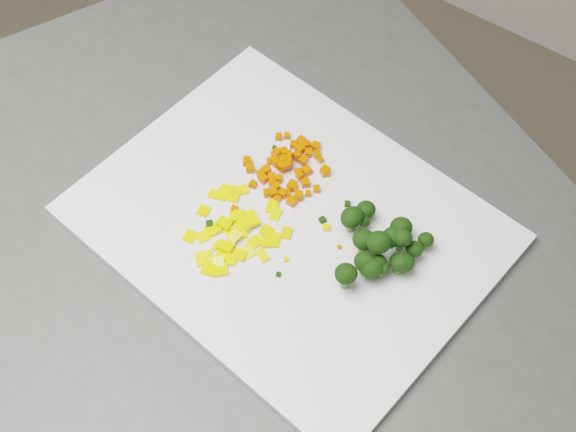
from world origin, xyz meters
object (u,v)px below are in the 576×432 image
Objects in this scene: carrot_pile at (287,162)px; broccoli_pile at (381,241)px; pepper_pile at (236,228)px; counter_block at (289,411)px; cutting_board at (288,224)px.

broccoli_pile is (0.14, -0.03, 0.01)m from carrot_pile.
carrot_pile reaches higher than pepper_pile.
counter_block is 2.24× the size of cutting_board.
counter_block is 0.46m from cutting_board.
cutting_board is 3.75× the size of broccoli_pile.
carrot_pile is at bearing 126.10° from cutting_board.
carrot_pile is (-0.04, 0.05, 0.02)m from cutting_board.
counter_block is 10.10× the size of carrot_pile.
carrot_pile is at bearing 91.96° from pepper_pile.
pepper_pile reaches higher than counter_block.
cutting_board is at bearing 48.84° from pepper_pile.
carrot_pile is 0.86× the size of pepper_pile.
broccoli_pile is at bearing 37.94° from counter_block.
pepper_pile is at bearing -173.72° from counter_block.
counter_block is at bearing 6.28° from pepper_pile.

